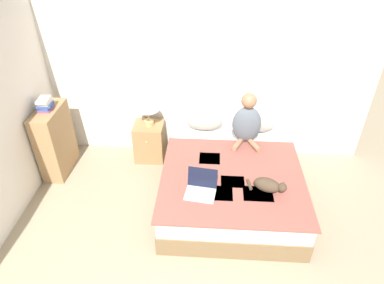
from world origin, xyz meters
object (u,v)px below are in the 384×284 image
at_px(pillow_far, 257,124).
at_px(cat_tabby, 269,185).
at_px(laptop_open, 201,188).
at_px(book_stack_top, 45,104).
at_px(pillow_near, 204,122).
at_px(bookshelf, 55,141).
at_px(bed, 231,182).
at_px(person_sitting, 247,122).
at_px(table_lamp, 147,104).
at_px(nightstand, 150,141).

height_order(pillow_far, cat_tabby, pillow_far).
xyz_separation_m(laptop_open, book_stack_top, (-2.06, 0.89, 0.51)).
relative_size(pillow_near, bookshelf, 0.52).
xyz_separation_m(cat_tabby, laptop_open, (-0.76, -0.07, -0.03)).
distance_m(bed, cat_tabby, 0.65).
bearing_deg(pillow_far, pillow_near, 180.00).
distance_m(person_sitting, cat_tabby, 1.03).
bearing_deg(bed, book_stack_top, 169.91).
bearing_deg(pillow_far, bookshelf, -171.37).
bearing_deg(table_lamp, person_sitting, -8.36).
height_order(laptop_open, nightstand, laptop_open).
height_order(cat_tabby, table_lamp, table_lamp).
xyz_separation_m(pillow_far, bookshelf, (-2.80, -0.42, -0.12)).
distance_m(person_sitting, laptop_open, 1.22).
bearing_deg(laptop_open, cat_tabby, 12.61).
bearing_deg(book_stack_top, pillow_far, 8.66).
height_order(laptop_open, bookshelf, bookshelf).
bearing_deg(laptop_open, book_stack_top, 164.16).
bearing_deg(cat_tabby, person_sitting, 121.47).
bearing_deg(pillow_far, bed, -113.61).
relative_size(pillow_far, cat_tabby, 1.19).
height_order(pillow_far, bookshelf, bookshelf).
xyz_separation_m(pillow_far, nightstand, (-1.55, -0.07, -0.32)).
bearing_deg(laptop_open, person_sitting, 69.59).
height_order(pillow_near, laptop_open, laptop_open).
distance_m(bed, bookshelf, 2.47).
bearing_deg(bookshelf, cat_tabby, -16.44).
xyz_separation_m(nightstand, table_lamp, (0.01, 0.00, 0.63)).
relative_size(pillow_far, bookshelf, 0.52).
bearing_deg(table_lamp, bed, -34.14).
bearing_deg(book_stack_top, bookshelf, 99.14).
xyz_separation_m(bookshelf, book_stack_top, (0.00, -0.00, 0.57)).
distance_m(laptop_open, nightstand, 1.52).
height_order(pillow_near, nightstand, pillow_near).
height_order(laptop_open, table_lamp, table_lamp).
xyz_separation_m(bed, book_stack_top, (-2.42, 0.43, 0.82)).
relative_size(bed, book_stack_top, 8.49).
bearing_deg(bookshelf, laptop_open, -23.55).
bearing_deg(pillow_near, nightstand, -175.13).
bearing_deg(bookshelf, nightstand, 15.97).
height_order(bed, person_sitting, person_sitting).
xyz_separation_m(person_sitting, bookshelf, (-2.62, -0.16, -0.31)).
relative_size(laptop_open, nightstand, 0.65).
bearing_deg(pillow_far, person_sitting, -123.93).
height_order(cat_tabby, book_stack_top, book_stack_top).
distance_m(bed, table_lamp, 1.56).
xyz_separation_m(person_sitting, laptop_open, (-0.56, -1.05, -0.25)).
bearing_deg(bed, cat_tabby, -45.42).
bearing_deg(pillow_far, laptop_open, -119.33).
bearing_deg(laptop_open, pillow_near, 98.00).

